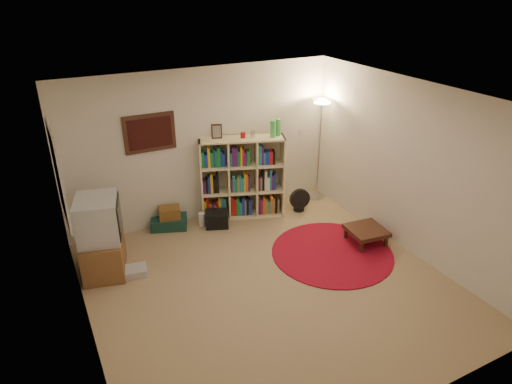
% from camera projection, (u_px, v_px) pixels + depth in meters
% --- Properties ---
extents(room, '(4.54, 4.54, 2.54)m').
position_uv_depth(room, '(265.00, 200.00, 5.54)').
color(room, tan).
rests_on(room, ground).
extents(bookshelf, '(1.44, 0.84, 1.66)m').
position_uv_depth(bookshelf, '(241.00, 179.00, 7.60)').
color(bookshelf, '#FFEAAA').
rests_on(bookshelf, ground).
extents(floor_lamp, '(0.43, 0.43, 1.85)m').
position_uv_depth(floor_lamp, '(321.00, 117.00, 7.83)').
color(floor_lamp, silver).
rests_on(floor_lamp, ground).
extents(floor_fan, '(0.37, 0.22, 0.41)m').
position_uv_depth(floor_fan, '(300.00, 200.00, 7.91)').
color(floor_fan, black).
rests_on(floor_fan, ground).
extents(tv_stand, '(0.70, 0.87, 1.12)m').
position_uv_depth(tv_stand, '(101.00, 237.00, 6.14)').
color(tv_stand, brown).
rests_on(tv_stand, ground).
extents(dvd_box, '(0.35, 0.31, 0.10)m').
position_uv_depth(dvd_box, '(135.00, 271.00, 6.27)').
color(dvd_box, silver).
rests_on(dvd_box, ground).
extents(suitcase, '(0.66, 0.54, 0.18)m').
position_uv_depth(suitcase, '(169.00, 222.00, 7.43)').
color(suitcase, '#14382F').
rests_on(suitcase, ground).
extents(wicker_basket, '(0.38, 0.31, 0.19)m').
position_uv_depth(wicker_basket, '(170.00, 213.00, 7.33)').
color(wicker_basket, brown).
rests_on(wicker_basket, suitcase).
extents(duffel_bag, '(0.44, 0.41, 0.25)m').
position_uv_depth(duffel_bag, '(217.00, 219.00, 7.46)').
color(duffel_bag, black).
rests_on(duffel_bag, ground).
extents(paper_towel, '(0.12, 0.12, 0.23)m').
position_uv_depth(paper_towel, '(202.00, 220.00, 7.47)').
color(paper_towel, white).
rests_on(paper_towel, ground).
extents(red_rug, '(1.79, 1.79, 0.02)m').
position_uv_depth(red_rug, '(332.00, 253.00, 6.77)').
color(red_rug, maroon).
rests_on(red_rug, ground).
extents(side_table, '(0.60, 0.60, 0.25)m').
position_uv_depth(side_table, '(366.00, 231.00, 6.95)').
color(side_table, '#391C14').
rests_on(side_table, ground).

